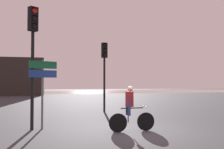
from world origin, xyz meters
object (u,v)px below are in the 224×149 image
object	(u,v)px
traffic_light_center	(104,64)
cyclist	(130,108)
traffic_light_near_left	(33,44)
direction_sign_post	(43,81)
distant_building	(9,77)

from	to	relation	value
traffic_light_center	cyclist	bearing A→B (deg)	77.75
traffic_light_near_left	direction_sign_post	size ratio (longest dim) A/B	1.75
distant_building	direction_sign_post	world-z (taller)	distant_building
distant_building	traffic_light_center	size ratio (longest dim) A/B	2.31
distant_building	cyclist	bearing A→B (deg)	-73.78
direction_sign_post	cyclist	bearing A→B (deg)	132.25
traffic_light_near_left	distant_building	bearing A→B (deg)	-111.55
traffic_light_center	direction_sign_post	bearing A→B (deg)	45.68
distant_building	cyclist	world-z (taller)	distant_building
traffic_light_center	cyclist	world-z (taller)	traffic_light_center
direction_sign_post	cyclist	world-z (taller)	direction_sign_post
distant_building	direction_sign_post	distance (m)	28.22
direction_sign_post	traffic_light_near_left	bearing A→B (deg)	-11.76
traffic_light_center	cyclist	distance (m)	6.40
traffic_light_near_left	cyclist	size ratio (longest dim) A/B	2.66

